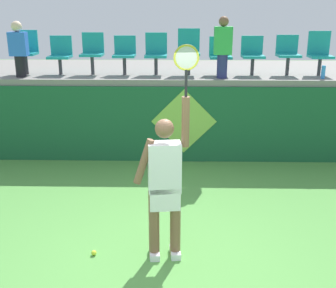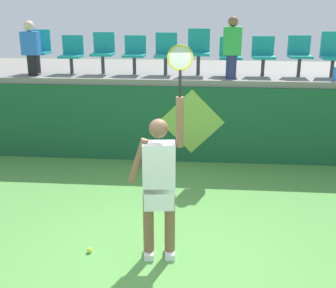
% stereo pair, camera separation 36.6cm
% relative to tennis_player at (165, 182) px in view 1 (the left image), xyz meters
% --- Properties ---
extents(ground_plane, '(40.00, 40.00, 0.00)m').
position_rel_tennis_player_xyz_m(ground_plane, '(0.03, -0.26, -0.99)').
color(ground_plane, '#519342').
extents(court_back_wall, '(10.57, 0.20, 1.50)m').
position_rel_tennis_player_xyz_m(court_back_wall, '(0.03, 3.50, -0.24)').
color(court_back_wall, '#195633').
rests_on(court_back_wall, ground_plane).
extents(spectator_platform, '(10.57, 3.04, 0.12)m').
position_rel_tennis_player_xyz_m(spectator_platform, '(0.03, 4.97, 0.56)').
color(spectator_platform, gray).
rests_on(spectator_platform, court_back_wall).
extents(tennis_player, '(0.75, 0.30, 2.58)m').
position_rel_tennis_player_xyz_m(tennis_player, '(0.00, 0.00, 0.00)').
color(tennis_player, white).
rests_on(tennis_player, ground_plane).
extents(tennis_ball, '(0.07, 0.07, 0.07)m').
position_rel_tennis_player_xyz_m(tennis_ball, '(-0.89, -0.01, -0.96)').
color(tennis_ball, '#D1E533').
rests_on(tennis_ball, ground_plane).
extents(water_bottle, '(0.08, 0.08, 0.25)m').
position_rel_tennis_player_xyz_m(water_bottle, '(2.94, 3.69, 0.75)').
color(water_bottle, '#338CE5').
rests_on(water_bottle, spectator_platform).
extents(stadium_chair_0, '(0.44, 0.42, 0.87)m').
position_rel_tennis_player_xyz_m(stadium_chair_0, '(-2.95, 4.17, 1.11)').
color(stadium_chair_0, '#38383D').
rests_on(stadium_chair_0, spectator_platform).
extents(stadium_chair_1, '(0.44, 0.42, 0.76)m').
position_rel_tennis_player_xyz_m(stadium_chair_1, '(-2.26, 4.17, 1.04)').
color(stadium_chair_1, '#38383D').
rests_on(stadium_chair_1, spectator_platform).
extents(stadium_chair_2, '(0.44, 0.42, 0.83)m').
position_rel_tennis_player_xyz_m(stadium_chair_2, '(-1.60, 4.17, 1.09)').
color(stadium_chair_2, '#38383D').
rests_on(stadium_chair_2, spectator_platform).
extents(stadium_chair_3, '(0.44, 0.42, 0.76)m').
position_rel_tennis_player_xyz_m(stadium_chair_3, '(-0.94, 4.16, 1.06)').
color(stadium_chair_3, '#38383D').
rests_on(stadium_chair_3, spectator_platform).
extents(stadium_chair_4, '(0.44, 0.42, 0.82)m').
position_rel_tennis_player_xyz_m(stadium_chair_4, '(-0.30, 4.17, 1.08)').
color(stadium_chair_4, '#38383D').
rests_on(stadium_chair_4, spectator_platform).
extents(stadium_chair_5, '(0.44, 0.42, 0.91)m').
position_rel_tennis_player_xyz_m(stadium_chair_5, '(0.36, 4.17, 1.13)').
color(stadium_chair_5, '#38383D').
rests_on(stadium_chair_5, spectator_platform).
extents(stadium_chair_6, '(0.44, 0.42, 0.75)m').
position_rel_tennis_player_xyz_m(stadium_chair_6, '(0.99, 4.16, 1.04)').
color(stadium_chair_6, '#38383D').
rests_on(stadium_chair_6, spectator_platform).
extents(stadium_chair_7, '(0.44, 0.42, 0.77)m').
position_rel_tennis_player_xyz_m(stadium_chair_7, '(1.64, 4.16, 1.06)').
color(stadium_chair_7, '#38383D').
rests_on(stadium_chair_7, spectator_platform).
extents(stadium_chair_8, '(0.44, 0.42, 0.78)m').
position_rel_tennis_player_xyz_m(stadium_chair_8, '(2.34, 4.16, 1.07)').
color(stadium_chair_8, '#38383D').
rests_on(stadium_chair_8, spectator_platform).
extents(stadium_chair_9, '(0.44, 0.42, 0.86)m').
position_rel_tennis_player_xyz_m(stadium_chair_9, '(2.98, 4.17, 1.09)').
color(stadium_chair_9, '#38383D').
rests_on(stadium_chair_9, spectator_platform).
extents(spectator_0, '(0.34, 0.21, 1.07)m').
position_rel_tennis_player_xyz_m(spectator_0, '(-2.95, 3.76, 1.19)').
color(spectator_0, black).
rests_on(spectator_0, spectator_platform).
extents(spectator_1, '(0.34, 0.20, 1.16)m').
position_rel_tennis_player_xyz_m(spectator_1, '(0.99, 3.72, 1.23)').
color(spectator_1, navy).
rests_on(spectator_1, spectator_platform).
extents(wall_signage_mount, '(1.27, 0.01, 1.46)m').
position_rel_tennis_player_xyz_m(wall_signage_mount, '(0.26, 3.40, -0.99)').
color(wall_signage_mount, '#195633').
rests_on(wall_signage_mount, ground_plane).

